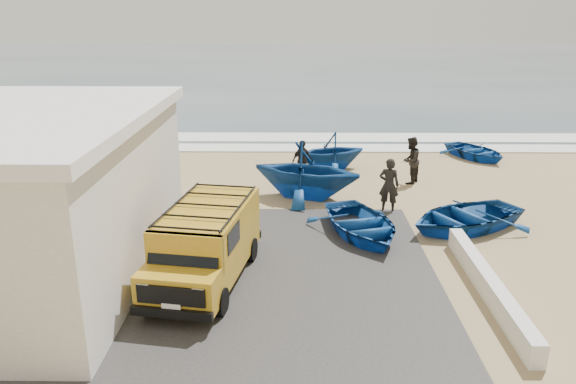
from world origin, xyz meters
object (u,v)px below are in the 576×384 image
object	(u,v)px
fisherman_front	(389,185)
parapet	(488,285)
boat_far_right	(475,151)
boat_far_left	(330,151)
fisherman_back	(302,160)
van	(206,241)
fisherman_middle	(411,160)
boat_near_left	(361,224)
boat_mid_left	(306,170)
boat_near_right	(464,217)

from	to	relation	value
fisherman_front	parapet	bearing A→B (deg)	119.43
boat_far_right	boat_far_left	bearing A→B (deg)	168.83
parapet	boat_far_left	xyz separation A→B (m)	(-3.19, 11.23, 0.55)
boat_far_right	fisherman_back	xyz separation A→B (m)	(-8.12, -3.50, 0.48)
van	fisherman_middle	distance (m)	10.94
boat_near_left	parapet	bearing A→B (deg)	-70.90
boat_far_right	fisherman_front	bearing A→B (deg)	-152.91
parapet	boat_near_left	size ratio (longest dim) A/B	1.56
fisherman_back	boat_mid_left	bearing A→B (deg)	-125.09
boat_far_left	fisherman_back	xyz separation A→B (m)	(-1.23, -1.52, -0.00)
boat_near_right	parapet	bearing A→B (deg)	-36.48
boat_mid_left	boat_far_right	distance (m)	9.90
parapet	fisherman_middle	xyz separation A→B (m)	(-0.12, 9.27, 0.66)
parapet	boat_near_left	distance (m)	4.60
boat_far_left	fisherman_middle	bearing A→B (deg)	37.58
boat_mid_left	van	bearing A→B (deg)	177.18
fisherman_middle	fisherman_back	xyz separation A→B (m)	(-4.31, 0.44, -0.12)
boat_mid_left	boat_far_right	xyz separation A→B (m)	(7.99, 5.79, -0.71)
parapet	boat_near_right	size ratio (longest dim) A/B	1.48
boat_far_right	fisherman_back	world-z (taller)	fisherman_back
parapet	boat_mid_left	xyz separation A→B (m)	(-4.29, 7.42, 0.77)
van	boat_near_left	xyz separation A→B (m)	(4.27, 3.00, -0.68)
boat_far_right	fisherman_middle	bearing A→B (deg)	-161.33
van	boat_mid_left	world-z (taller)	boat_mid_left
boat_near_left	boat_far_right	world-z (taller)	boat_near_left
boat_far_left	fisherman_front	world-z (taller)	fisherman_front
parapet	boat_mid_left	size ratio (longest dim) A/B	1.51
boat_mid_left	fisherman_back	bearing A→B (deg)	22.10
van	fisherman_front	distance (m)	7.56
boat_far_left	fisherman_back	bearing A→B (deg)	-59.01
fisherman_front	van	bearing A→B (deg)	59.23
van	fisherman_front	bearing A→B (deg)	53.17
boat_near_right	fisherman_back	world-z (taller)	fisherman_back
fisherman_back	boat_near_left	bearing A→B (deg)	-112.02
fisherman_front	fisherman_middle	xyz separation A→B (m)	(1.38, 3.30, -0.00)
boat_mid_left	parapet	bearing A→B (deg)	-131.12
boat_far_left	fisherman_front	xyz separation A→B (m)	(1.69, -5.26, 0.12)
parapet	fisherman_front	distance (m)	6.19
van	boat_far_left	xyz separation A→B (m)	(3.76, 10.50, -0.26)
boat_near_left	fisherman_middle	xyz separation A→B (m)	(2.56, 5.54, 0.54)
boat_far_right	fisherman_back	distance (m)	8.86
parapet	boat_far_right	world-z (taller)	boat_far_right
parapet	boat_near_left	bearing A→B (deg)	125.59
fisherman_middle	fisherman_back	size ratio (longest dim) A/B	1.15
parapet	boat_mid_left	world-z (taller)	boat_mid_left
van	boat_far_right	world-z (taller)	van
boat_far_right	fisherman_middle	xyz separation A→B (m)	(-3.82, -3.94, 0.60)
boat_near_left	fisherman_back	world-z (taller)	fisherman_back
parapet	boat_near_right	bearing A→B (deg)	81.47
van	boat_mid_left	distance (m)	7.20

